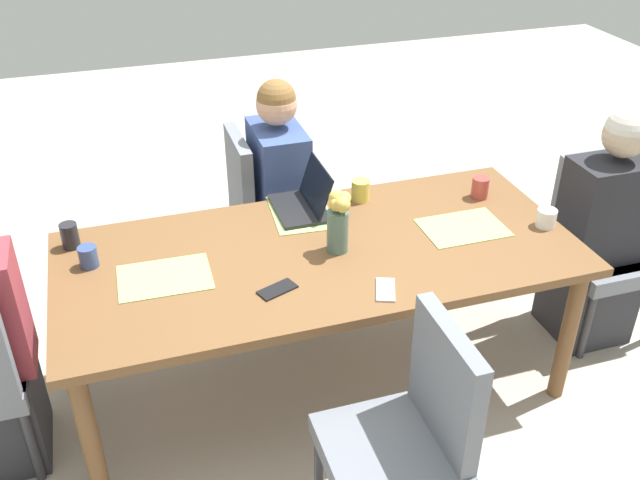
% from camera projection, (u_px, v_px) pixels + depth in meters
% --- Properties ---
extents(ground_plane, '(10.00, 10.00, 0.00)m').
position_uv_depth(ground_plane, '(320.00, 380.00, 3.33)').
color(ground_plane, '#B2A899').
extents(dining_table, '(2.16, 0.98, 0.72)m').
position_uv_depth(dining_table, '(320.00, 264.00, 2.99)').
color(dining_table, brown).
rests_on(dining_table, ground_plane).
extents(chair_head_left_left_near, '(0.44, 0.44, 0.90)m').
position_uv_depth(chair_head_left_left_near, '(600.00, 236.00, 3.47)').
color(chair_head_left_left_near, slate).
rests_on(chair_head_left_left_near, ground_plane).
extents(person_head_left_left_near, '(0.40, 0.36, 1.19)m').
position_uv_depth(person_head_left_left_near, '(600.00, 241.00, 3.38)').
color(person_head_left_left_near, '#2D2D33').
rests_on(person_head_left_left_near, ground_plane).
extents(chair_near_left_mid, '(0.44, 0.44, 0.90)m').
position_uv_depth(chair_near_left_mid, '(263.00, 205.00, 3.74)').
color(chair_near_left_mid, slate).
rests_on(chair_near_left_mid, ground_plane).
extents(person_near_left_mid, '(0.36, 0.40, 1.19)m').
position_uv_depth(person_near_left_mid, '(280.00, 204.00, 3.70)').
color(person_near_left_mid, '#2D2D33').
rests_on(person_near_left_mid, ground_plane).
extents(chair_far_right_near, '(0.44, 0.44, 0.90)m').
position_uv_depth(chair_far_right_near, '(410.00, 430.00, 2.40)').
color(chair_far_right_near, slate).
rests_on(chair_far_right_near, ground_plane).
extents(flower_vase, '(0.10, 0.12, 0.27)m').
position_uv_depth(flower_vase, '(338.00, 219.00, 2.88)').
color(flower_vase, '#4C6B60').
rests_on(flower_vase, dining_table).
extents(placemat_head_left_left_near, '(0.36, 0.26, 0.00)m').
position_uv_depth(placemat_head_left_left_near, '(463.00, 228.00, 3.11)').
color(placemat_head_left_left_near, '#9EBC66').
rests_on(placemat_head_left_left_near, dining_table).
extents(placemat_near_left_mid, '(0.29, 0.38, 0.00)m').
position_uv_depth(placemat_near_left_mid, '(301.00, 212.00, 3.22)').
color(placemat_near_left_mid, '#9EBC66').
rests_on(placemat_near_left_mid, dining_table).
extents(placemat_head_right_left_far, '(0.37, 0.27, 0.00)m').
position_uv_depth(placemat_head_right_left_far, '(165.00, 277.00, 2.78)').
color(placemat_head_right_left_far, '#9EBC66').
rests_on(placemat_head_right_left_far, dining_table).
extents(laptop_near_left_mid, '(0.22, 0.32, 0.21)m').
position_uv_depth(laptop_near_left_mid, '(304.00, 202.00, 3.22)').
color(laptop_near_left_mid, black).
rests_on(laptop_near_left_mid, dining_table).
extents(coffee_mug_near_left, '(0.08, 0.08, 0.10)m').
position_uv_depth(coffee_mug_near_left, '(480.00, 188.00, 3.32)').
color(coffee_mug_near_left, '#AD3D38').
rests_on(coffee_mug_near_left, dining_table).
extents(coffee_mug_near_right, '(0.09, 0.09, 0.08)m').
position_uv_depth(coffee_mug_near_right, '(546.00, 218.00, 3.10)').
color(coffee_mug_near_right, white).
rests_on(coffee_mug_near_right, dining_table).
extents(coffee_mug_centre_left, '(0.07, 0.07, 0.09)m').
position_uv_depth(coffee_mug_centre_left, '(88.00, 257.00, 2.83)').
color(coffee_mug_centre_left, '#33477A').
rests_on(coffee_mug_centre_left, dining_table).
extents(coffee_mug_centre_right, '(0.07, 0.07, 0.11)m').
position_uv_depth(coffee_mug_centre_right, '(70.00, 236.00, 2.95)').
color(coffee_mug_centre_right, '#232328').
rests_on(coffee_mug_centre_right, dining_table).
extents(coffee_mug_far_left, '(0.09, 0.09, 0.10)m').
position_uv_depth(coffee_mug_far_left, '(361.00, 190.00, 3.30)').
color(coffee_mug_far_left, '#DBC64C').
rests_on(coffee_mug_far_left, dining_table).
extents(phone_black, '(0.17, 0.12, 0.01)m').
position_uv_depth(phone_black, '(277.00, 290.00, 2.71)').
color(phone_black, black).
rests_on(phone_black, dining_table).
extents(phone_silver, '(0.12, 0.17, 0.01)m').
position_uv_depth(phone_silver, '(385.00, 290.00, 2.71)').
color(phone_silver, silver).
rests_on(phone_silver, dining_table).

